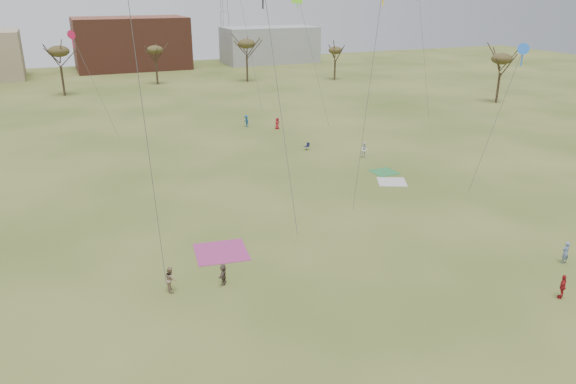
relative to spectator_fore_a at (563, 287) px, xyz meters
name	(u,v)px	position (x,y,z in m)	size (l,w,h in m)	color
ground	(377,363)	(-14.20, -0.97, -0.82)	(260.00, 260.00, 0.00)	#3A4D18
spectator_fore_a	(563,287)	(0.00, 0.00, 0.00)	(0.96, 0.40, 1.64)	#A31C20
spectator_fore_b	(171,279)	(-22.64, 10.62, 0.04)	(0.83, 0.65, 1.71)	#977860
spectator_fore_c	(223,274)	(-19.25, 10.16, -0.09)	(1.35, 0.43, 1.45)	brown
flyer_mid_c	(565,253)	(4.08, 3.40, 0.01)	(0.60, 0.40, 1.66)	#6276A4
spectator_mid_e	(365,150)	(4.30, 31.74, 0.05)	(0.85, 0.66, 1.74)	silver
flyer_far_b	(277,123)	(0.12, 48.41, -0.02)	(0.78, 0.51, 1.60)	maroon
flyer_far_c	(246,121)	(-3.45, 51.30, 0.02)	(1.09, 0.63, 1.68)	navy
blanket_cream	(392,182)	(2.46, 23.12, -0.82)	(2.81, 2.81, 0.03)	beige
blanket_plum	(221,252)	(-18.07, 14.71, -0.82)	(3.81, 3.81, 0.03)	#A63374
blanket_olive	(384,172)	(3.46, 26.13, -0.82)	(2.56, 2.56, 0.03)	#2D7C40
camp_chair_right	(307,148)	(-0.53, 37.26, -0.56)	(0.64, 0.61, 0.87)	#131534
kites_aloft	(277,2)	(-8.35, 27.20, 16.56)	(57.99, 73.13, 23.31)	red
tree_line	(118,59)	(-17.05, 78.16, 6.27)	(117.44, 49.32, 8.91)	#3A2B1E
building_brick	(131,43)	(-9.20, 119.03, 5.18)	(26.00, 16.00, 12.00)	brown
building_grey	(270,45)	(25.80, 117.03, 3.68)	(24.00, 12.00, 9.00)	gray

